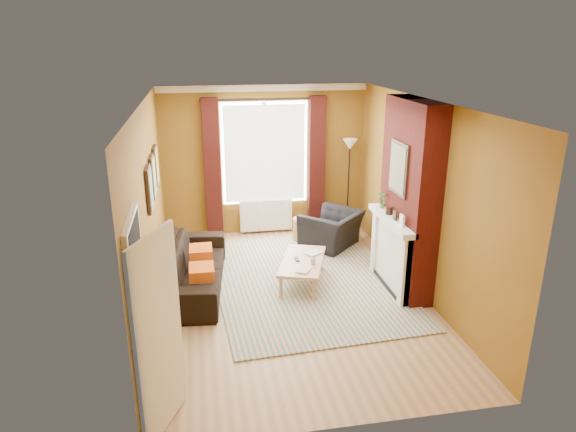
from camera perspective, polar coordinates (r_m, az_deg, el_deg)
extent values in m
plane|color=#996F45|center=(7.62, 0.34, -8.81)|extent=(5.50, 5.50, 0.00)
cube|color=brown|center=(9.70, -2.63, 6.15)|extent=(3.80, 0.02, 2.80)
cube|color=brown|center=(4.61, 6.71, -9.08)|extent=(3.80, 0.02, 2.80)
cube|color=brown|center=(7.64, 14.52, 1.99)|extent=(0.02, 5.50, 2.80)
cube|color=brown|center=(7.00, -15.12, 0.38)|extent=(0.02, 5.50, 2.80)
cube|color=white|center=(6.78, 0.38, 12.60)|extent=(3.80, 5.50, 0.01)
cube|color=#410E09|center=(7.57, 13.31, 1.94)|extent=(0.35, 1.40, 2.80)
cube|color=white|center=(7.78, 11.52, -4.12)|extent=(0.12, 1.30, 1.10)
cube|color=white|center=(7.58, 11.42, -0.46)|extent=(0.22, 1.40, 0.08)
cube|color=white|center=(7.30, 13.00, -6.09)|extent=(0.16, 0.14, 1.04)
cube|color=white|center=(8.29, 9.93, -2.78)|extent=(0.16, 0.14, 1.04)
cube|color=black|center=(7.83, 11.67, -4.77)|extent=(0.06, 0.80, 0.90)
cube|color=black|center=(8.00, 11.34, -7.54)|extent=(0.20, 1.00, 0.06)
cube|color=white|center=(7.24, 12.55, -0.47)|extent=(0.03, 0.12, 0.16)
cube|color=black|center=(7.46, 11.83, 0.09)|extent=(0.03, 0.10, 0.14)
cylinder|color=black|center=(7.68, 11.14, 0.61)|extent=(0.10, 0.10, 0.12)
cube|color=black|center=(7.38, 12.21, 5.21)|extent=(0.03, 0.60, 0.75)
cube|color=olive|center=(7.37, 12.07, 5.20)|extent=(0.01, 0.52, 0.66)
cube|color=white|center=(9.45, -2.72, 14.04)|extent=(3.80, 0.08, 0.12)
cube|color=white|center=(9.64, -2.62, 6.98)|extent=(1.60, 0.04, 1.90)
cube|color=white|center=(9.60, -2.59, 6.93)|extent=(1.50, 0.02, 1.80)
cube|color=white|center=(9.62, -2.61, 6.95)|extent=(0.06, 0.04, 1.90)
cube|color=#3D110D|center=(9.52, -8.41, 5.40)|extent=(0.30, 0.16, 2.50)
cube|color=#3D110D|center=(9.77, 3.20, 5.93)|extent=(0.30, 0.16, 2.50)
cylinder|color=black|center=(9.39, -2.64, 12.84)|extent=(2.30, 0.05, 0.05)
cube|color=white|center=(9.89, -2.46, 0.08)|extent=(1.00, 0.10, 0.60)
cube|color=white|center=(9.79, -5.02, -0.18)|extent=(0.04, 0.03, 0.56)
cube|color=white|center=(9.80, -4.38, -0.14)|extent=(0.04, 0.03, 0.56)
cube|color=white|center=(9.81, -3.75, -0.11)|extent=(0.04, 0.03, 0.56)
cube|color=white|center=(9.82, -3.11, -0.07)|extent=(0.04, 0.03, 0.56)
cube|color=white|center=(9.83, -2.47, -0.03)|extent=(0.04, 0.03, 0.56)
cube|color=white|center=(9.85, -1.84, 0.00)|extent=(0.04, 0.03, 0.56)
cube|color=white|center=(9.86, -1.21, 0.04)|extent=(0.04, 0.03, 0.56)
cube|color=white|center=(9.88, -0.58, 0.08)|extent=(0.04, 0.03, 0.56)
cube|color=white|center=(9.90, 0.05, 0.11)|extent=(0.04, 0.03, 0.56)
cube|color=black|center=(6.80, -15.18, 2.92)|extent=(0.04, 0.44, 0.58)
cube|color=#CE7030|center=(6.80, -14.97, 2.94)|extent=(0.01, 0.38, 0.52)
cube|color=black|center=(7.43, -14.81, 4.29)|extent=(0.04, 0.44, 0.58)
cube|color=green|center=(7.42, -14.62, 4.30)|extent=(0.01, 0.38, 0.52)
cube|color=black|center=(8.06, -14.51, 5.44)|extent=(0.04, 0.44, 0.58)
cube|color=#C35A30|center=(8.05, -14.33, 5.45)|extent=(0.01, 0.38, 0.52)
cube|color=white|center=(5.28, -16.09, -10.79)|extent=(0.05, 0.94, 2.06)
cube|color=black|center=(5.28, -15.87, -10.78)|extent=(0.02, 0.80, 1.98)
cube|color=white|center=(4.95, -14.17, -12.75)|extent=(0.37, 0.74, 1.98)
imported|color=#437634|center=(7.92, 10.41, 1.80)|extent=(0.14, 0.10, 0.27)
cube|color=#C85010|center=(7.22, -9.56, -6.14)|extent=(0.34, 0.40, 0.16)
cube|color=#C85010|center=(7.86, -9.66, -4.00)|extent=(0.34, 0.40, 0.16)
cube|color=teal|center=(8.06, 1.88, -7.10)|extent=(2.95, 3.94, 0.02)
imported|color=black|center=(7.85, -10.67, -5.58)|extent=(1.14, 2.38, 0.67)
imported|color=black|center=(9.25, 4.85, -1.52)|extent=(1.32, 1.32, 0.65)
cube|color=tan|center=(7.80, 1.61, -5.07)|extent=(0.96, 1.33, 0.05)
cylinder|color=tan|center=(7.44, -0.79, -8.03)|extent=(0.06, 0.06, 0.35)
cylinder|color=tan|center=(7.38, 2.91, -8.29)|extent=(0.06, 0.06, 0.35)
cylinder|color=tan|center=(8.40, 0.45, -4.73)|extent=(0.06, 0.06, 0.35)
cylinder|color=tan|center=(8.35, 3.71, -4.92)|extent=(0.06, 0.06, 0.35)
cylinder|color=#A78048|center=(9.54, 1.56, -1.51)|extent=(0.34, 0.34, 0.43)
cylinder|color=black|center=(10.09, 6.52, -1.66)|extent=(0.32, 0.32, 0.03)
cylinder|color=black|center=(9.82, 6.70, 3.03)|extent=(0.03, 0.03, 1.68)
cone|color=#F2E5C6|center=(9.62, 6.90, 7.90)|extent=(0.32, 0.32, 0.20)
imported|color=#999999|center=(7.46, 1.09, -5.93)|extent=(0.27, 0.29, 0.02)
imported|color=#999999|center=(8.09, 2.40, -3.92)|extent=(0.32, 0.29, 0.02)
imported|color=#999999|center=(7.66, 2.81, -4.99)|extent=(0.10, 0.10, 0.09)
cube|color=#28282B|center=(7.79, 1.00, -4.82)|extent=(0.05, 0.17, 0.02)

